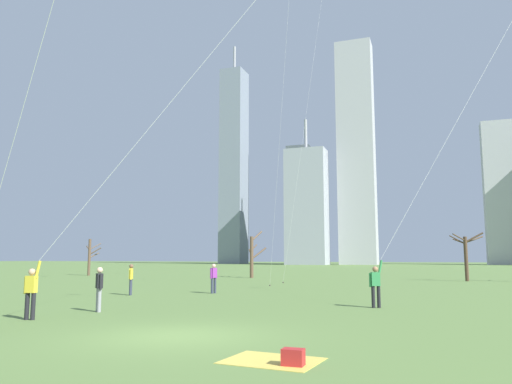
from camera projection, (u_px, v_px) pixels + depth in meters
The scene contains 17 objects.
ground_plane at pixel (177, 336), 12.57m from camera, with size 400.00×400.00×0.00m, color #5B7A3D.
kite_flyer_foreground_right_pink at pixel (1, 195), 12.42m from camera, with size 10.78×5.06×19.52m.
kite_flyer_midfield_center_orange at pixel (408, 222), 20.28m from camera, with size 7.88×4.47×14.97m.
kite_flyer_midfield_right_purple at pixel (77, 232), 16.16m from camera, with size 9.74×3.48×14.19m.
bystander_watching_nearby at pixel (99, 287), 18.23m from camera, with size 0.41×0.37×1.62m.
bystander_far_off_by_trees at pixel (131, 278), 26.21m from camera, with size 0.34×0.45×1.62m.
bystander_strolling_midfield at pixel (214, 277), 27.50m from camera, with size 0.31×0.48×1.62m.
distant_kite_high_overhead_red at pixel (319, 18), 43.16m from camera, with size 3.53×3.45×26.86m.
picnic_spot at pixel (284, 359), 9.30m from camera, with size 1.94×1.58×0.31m.
bare_tree_center at pixel (253, 255), 48.31m from camera, with size 1.75×1.97×4.58m.
bare_tree_far_right_edge at pixel (467, 254), 41.58m from camera, with size 2.75×2.27×4.07m.
bare_tree_rightmost at pixel (90, 256), 54.55m from camera, with size 2.62×1.45×3.98m.
skyline_wide_slab at pixel (234, 165), 155.85m from camera, with size 7.08×7.69×69.76m.
skyline_squat_block at pixel (506, 192), 132.09m from camera, with size 10.83×5.07×38.46m.
skyline_mid_tower_left at pixel (356, 151), 137.45m from camera, with size 9.91×6.51×62.28m.
skyline_mid_tower_right at pixel (300, 204), 152.50m from camera, with size 7.19×5.09×36.26m.
skyline_slender_spire at pixel (307, 206), 134.61m from camera, with size 10.95×7.22×39.92m.
Camera 1 is at (6.19, -11.54, 1.98)m, focal length 34.83 mm.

